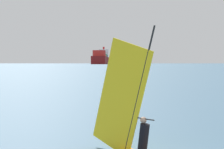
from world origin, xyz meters
TOP-DOWN VIEW (x-y plane):
  - windsurfer at (-2.67, 1.35)m, footprint 4.07×1.97m
  - cargo_ship at (-271.71, 592.50)m, footprint 101.30×213.42m

SIDE VIEW (x-z plane):
  - windsurfer at x=-2.67m, z-range -1.10..3.46m
  - cargo_ship at x=-271.71m, z-range -9.36..28.58m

